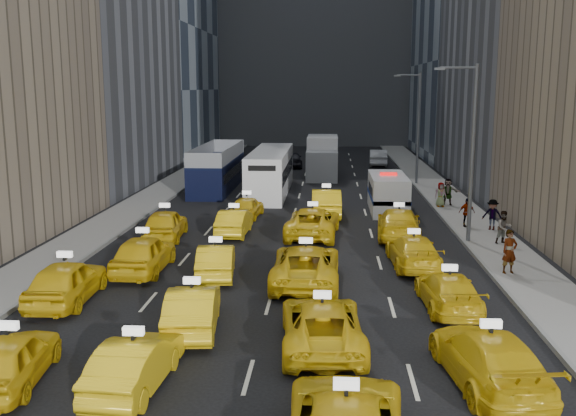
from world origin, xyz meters
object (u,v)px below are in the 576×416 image
object	(u,v)px
taxi_3	(489,358)
nypd_van	(388,194)
double_decker	(218,168)
city_bus	(271,172)
taxi_1	(135,363)
pedestrian_0	(510,251)
box_truck	(322,157)
taxi_0	(11,359)

from	to	relation	value
taxi_3	nypd_van	xyz separation A→B (m)	(-0.53, 24.49, 0.38)
double_decker	city_bus	size ratio (longest dim) A/B	0.94
taxi_1	taxi_3	world-z (taller)	taxi_3
taxi_1	city_bus	distance (m)	32.06
taxi_3	double_decker	size ratio (longest dim) A/B	0.44
taxi_3	pedestrian_0	distance (m)	10.78
pedestrian_0	taxi_3	bearing A→B (deg)	-125.01
nypd_van	city_bus	distance (m)	10.61
double_decker	box_truck	size ratio (longest dim) A/B	1.50
nypd_van	double_decker	size ratio (longest dim) A/B	0.50
pedestrian_0	box_truck	bearing A→B (deg)	88.10
city_bus	box_truck	world-z (taller)	box_truck
nypd_van	pedestrian_0	xyz separation A→B (m)	(3.82, -14.23, -0.05)
nypd_van	double_decker	distance (m)	15.05
pedestrian_0	double_decker	bearing A→B (deg)	108.53
double_decker	city_bus	xyz separation A→B (m)	(4.32, -1.64, -0.06)
nypd_van	box_truck	xyz separation A→B (m)	(-4.40, 15.72, 0.62)
taxi_1	nypd_van	distance (m)	26.78
taxi_3	nypd_van	world-z (taller)	nypd_van
taxi_0	nypd_van	distance (m)	28.09
taxi_3	pedestrian_0	xyz separation A→B (m)	(3.29, 10.26, 0.33)
taxi_0	double_decker	bearing A→B (deg)	-95.86
taxi_1	city_bus	xyz separation A→B (m)	(0.69, 32.04, 0.91)
city_bus	pedestrian_0	bearing A→B (deg)	-59.44
double_decker	taxi_0	bearing A→B (deg)	-84.59
double_decker	taxi_1	bearing A→B (deg)	-78.85
taxi_0	city_bus	world-z (taller)	city_bus
taxi_0	city_bus	size ratio (longest dim) A/B	0.34
taxi_1	nypd_van	size ratio (longest dim) A/B	0.71
taxi_1	double_decker	world-z (taller)	double_decker
taxi_1	nypd_van	xyz separation A→B (m)	(8.85, 25.27, 0.45)
city_bus	box_truck	size ratio (longest dim) A/B	1.60
double_decker	pedestrian_0	bearing A→B (deg)	-49.23
taxi_1	city_bus	size ratio (longest dim) A/B	0.33
taxi_0	box_truck	xyz separation A→B (m)	(7.84, 41.00, 1.03)
taxi_1	city_bus	world-z (taller)	city_bus
taxi_3	nypd_van	size ratio (longest dim) A/B	0.88
box_truck	pedestrian_0	bearing A→B (deg)	-76.23
taxi_1	taxi_0	bearing A→B (deg)	4.15
taxi_3	taxi_0	bearing A→B (deg)	-3.96
box_truck	pedestrian_0	distance (m)	31.07
taxi_0	nypd_van	bearing A→B (deg)	-122.11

